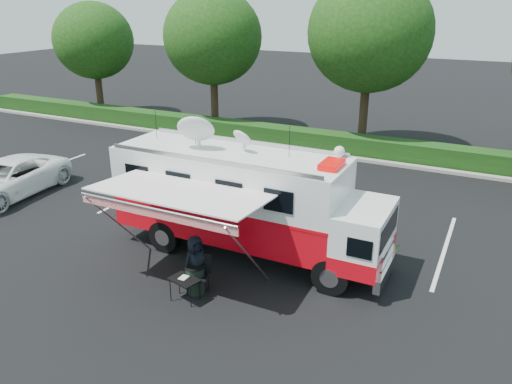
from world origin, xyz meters
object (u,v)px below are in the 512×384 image
white_suv (11,196)px  trash_bin (195,279)px  command_truck (246,201)px  folding_table (184,280)px

white_suv → trash_bin: 11.02m
command_truck → white_suv: (-10.89, 0.05, -1.77)m
white_suv → trash_bin: (10.69, -2.67, 0.41)m
white_suv → trash_bin: trash_bin is taller
white_suv → folding_table: bearing=-21.6°
command_truck → white_suv: command_truck is taller
command_truck → folding_table: 3.31m
command_truck → white_suv: bearing=179.8°
command_truck → trash_bin: command_truck is taller
command_truck → folding_table: size_ratio=9.76×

